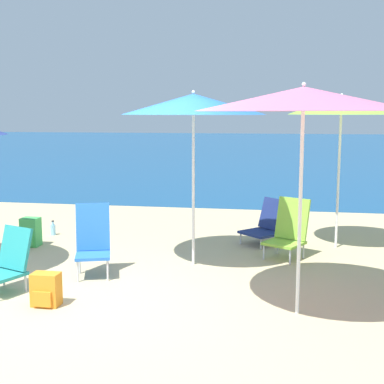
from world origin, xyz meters
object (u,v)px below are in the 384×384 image
Objects in this scene: beach_chair_blue at (93,239)px; backpack_green at (31,232)px; beach_umbrella_pink at (303,99)px; beach_umbrella_lime at (341,106)px; backpack_orange at (46,290)px; beach_chair_navy at (267,224)px; beach_chair_teal at (8,261)px; beach_chair_lime at (289,230)px; water_bottle at (53,229)px; beach_umbrella_blue at (193,104)px.

beach_chair_blue reaches higher than backpack_green.
beach_umbrella_pink reaches higher than beach_umbrella_lime.
beach_chair_blue is 1.14m from backpack_orange.
beach_chair_navy is 3.52m from backpack_green.
beach_chair_lime reaches higher than beach_chair_teal.
backpack_green is at bearing 151.78° from beach_umbrella_pink.
water_bottle is at bearing -136.15° from beach_chair_navy.
beach_umbrella_pink reaches higher than beach_chair_navy.
beach_umbrella_blue is 1.00× the size of beach_umbrella_lime.
backpack_orange is at bearing -136.77° from beach_umbrella_lime.
beach_umbrella_lime is at bearing 38.56° from beach_chair_navy.
beach_chair_blue is 2.53× the size of backpack_orange.
beach_chair_blue is at bearing -39.94° from backpack_green.
backpack_green reaches higher than water_bottle.
backpack_orange is at bearing -81.82° from beach_chair_navy.
beach_umbrella_pink is 3.59m from beach_chair_teal.
water_bottle is (-4.42, 0.05, -1.96)m from beach_umbrella_lime.
beach_umbrella_blue is 1.98m from beach_umbrella_pink.
beach_chair_navy is (-1.00, 0.08, -1.76)m from beach_umbrella_lime.
beach_umbrella_lime is 5.25× the size of backpack_green.
beach_umbrella_pink is 3.18m from backpack_orange.
beach_chair_teal is at bearing -92.55° from beach_chair_navy.
beach_umbrella_blue is 2.07m from beach_chair_blue.
beach_chair_lime is 3.37m from backpack_orange.
beach_chair_lime is at bearing 0.41° from backpack_green.
beach_chair_navy reaches higher than water_bottle.
beach_chair_navy is 3.43m from water_bottle.
beach_chair_blue is at bearing 68.08° from beach_chair_teal.
beach_chair_teal reaches higher than beach_chair_navy.
beach_chair_navy is at bearing 12.45° from backpack_green.
beach_chair_lime is at bearing 92.13° from beach_umbrella_pink.
beach_umbrella_pink reaches higher than backpack_orange.
beach_chair_lime is 3.75m from backpack_green.
beach_chair_navy is 2.29× the size of backpack_orange.
beach_umbrella_pink is 1.01× the size of beach_umbrella_lime.
beach_chair_lime reaches higher than beach_chair_navy.
beach_umbrella_lime is (1.91, 1.23, -0.00)m from beach_umbrella_blue.
beach_umbrella_lime reaches higher than backpack_orange.
beach_chair_teal is 3.83m from beach_chair_navy.
beach_chair_navy is at bearing 0.50° from water_bottle.
beach_umbrella_blue is 1.00× the size of beach_umbrella_pink.
beach_chair_teal reaches higher than backpack_orange.
backpack_orange is at bearing -60.37° from backpack_green.
beach_chair_lime is (3.06, 1.93, 0.04)m from beach_chair_teal.
beach_umbrella_blue reaches higher than beach_chair_teal.
beach_umbrella_blue is 6.54× the size of backpack_orange.
beach_chair_lime is (-0.08, 2.08, -1.70)m from beach_umbrella_pink.
beach_umbrella_lime is 2.84× the size of beach_chair_navy.
beach_chair_lime reaches higher than backpack_green.
beach_umbrella_pink is 5.12m from water_bottle.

